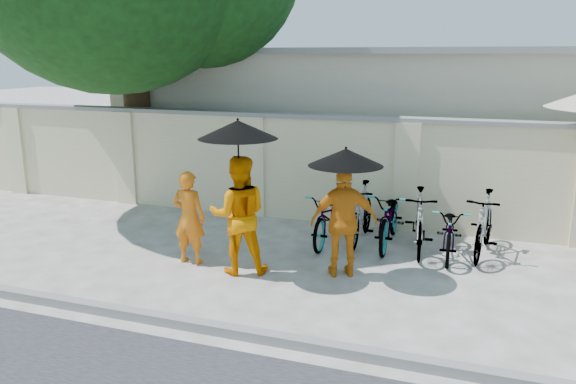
% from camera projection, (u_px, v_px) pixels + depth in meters
% --- Properties ---
extents(ground, '(80.00, 80.00, 0.00)m').
position_uv_depth(ground, '(238.00, 276.00, 8.29)').
color(ground, silver).
extents(kerb, '(40.00, 0.16, 0.12)m').
position_uv_depth(kerb, '(180.00, 322.00, 6.72)').
color(kerb, gray).
rests_on(kerb, ground).
extents(compound_wall, '(20.00, 0.30, 2.00)m').
position_uv_depth(compound_wall, '(354.00, 172.00, 10.67)').
color(compound_wall, beige).
rests_on(compound_wall, ground).
extents(building_behind, '(14.00, 6.00, 3.20)m').
position_uv_depth(building_behind, '(429.00, 121.00, 13.70)').
color(building_behind, '#BEB899').
rests_on(building_behind, ground).
extents(monk_left, '(0.54, 0.35, 1.47)m').
position_uv_depth(monk_left, '(189.00, 217.00, 8.66)').
color(monk_left, orange).
rests_on(monk_left, ground).
extents(monk_center, '(1.05, 0.95, 1.77)m').
position_uv_depth(monk_center, '(239.00, 215.00, 8.24)').
color(monk_center, orange).
rests_on(monk_center, ground).
extents(parasol_center, '(1.13, 1.13, 1.29)m').
position_uv_depth(parasol_center, '(238.00, 130.00, 7.85)').
color(parasol_center, black).
rests_on(parasol_center, ground).
extents(monk_right, '(1.05, 0.74, 1.66)m').
position_uv_depth(monk_right, '(344.00, 221.00, 8.12)').
color(monk_right, orange).
rests_on(monk_right, ground).
extents(parasol_right, '(1.06, 1.06, 0.97)m').
position_uv_depth(parasol_right, '(346.00, 157.00, 7.81)').
color(parasol_right, black).
rests_on(parasol_right, ground).
extents(bike_0, '(0.63, 1.75, 0.91)m').
position_uv_depth(bike_0, '(330.00, 217.00, 9.66)').
color(bike_0, slate).
rests_on(bike_0, ground).
extents(bike_1, '(0.49, 1.74, 1.04)m').
position_uv_depth(bike_1, '(361.00, 213.00, 9.67)').
color(bike_1, slate).
rests_on(bike_1, ground).
extents(bike_2, '(0.69, 1.87, 0.97)m').
position_uv_depth(bike_2, '(390.00, 218.00, 9.52)').
color(bike_2, slate).
rests_on(bike_2, ground).
extents(bike_3, '(0.70, 1.78, 1.04)m').
position_uv_depth(bike_3, '(419.00, 221.00, 9.20)').
color(bike_3, slate).
rests_on(bike_3, ground).
extents(bike_4, '(0.63, 1.66, 0.86)m').
position_uv_depth(bike_4, '(450.00, 231.00, 8.99)').
color(bike_4, slate).
rests_on(bike_4, ground).
extents(bike_5, '(0.71, 1.78, 1.04)m').
position_uv_depth(bike_5, '(484.00, 224.00, 9.03)').
color(bike_5, slate).
rests_on(bike_5, ground).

